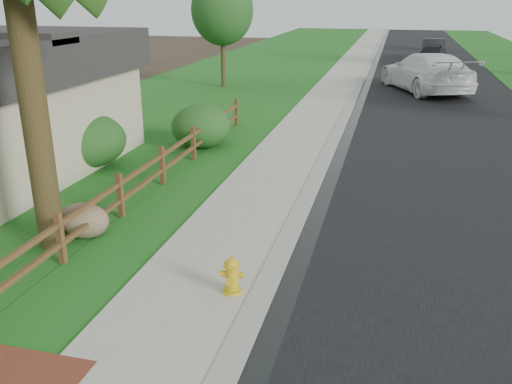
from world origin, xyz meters
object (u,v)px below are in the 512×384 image
(fire_hydrant, at_px, (232,276))
(white_suv, at_px, (426,72))
(dark_car_mid, at_px, (434,53))
(ranch_fence, at_px, (143,178))

(fire_hydrant, height_order, white_suv, white_suv)
(white_suv, distance_m, dark_car_mid, 14.39)
(fire_hydrant, relative_size, dark_car_mid, 0.17)
(ranch_fence, bearing_deg, fire_hydrant, -48.33)
(ranch_fence, relative_size, dark_car_mid, 4.23)
(fire_hydrant, xyz_separation_m, dark_car_mid, (5.18, 37.00, 0.28))
(white_suv, bearing_deg, fire_hydrant, 57.63)
(fire_hydrant, bearing_deg, ranch_fence, 131.67)
(ranch_fence, distance_m, dark_car_mid, 34.19)
(ranch_fence, bearing_deg, dark_car_mid, 75.29)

